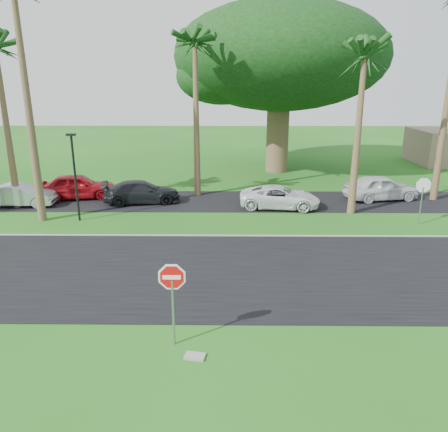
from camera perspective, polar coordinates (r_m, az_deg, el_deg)
ground at (r=15.72m, az=-7.01°, el=-10.16°), size 120.00×120.00×0.00m
road at (r=17.50m, az=-6.17°, el=-7.12°), size 120.00×8.00×0.02m
parking_strip at (r=27.37m, az=-3.68°, el=1.99°), size 120.00×5.00×0.02m
curb at (r=21.23m, az=-4.93°, el=-2.56°), size 120.00×0.12×0.06m
stop_sign_near at (r=12.21m, az=-6.77°, el=-9.29°), size 1.05×0.07×2.62m
stop_sign_far at (r=24.60m, az=24.52°, el=2.94°), size 1.05×0.07×2.62m
palm_center at (r=27.97m, az=-3.82°, el=21.25°), size 5.00×5.00×10.50m
palm_right_near at (r=24.84m, az=17.87°, el=18.77°), size 5.00×5.00×9.50m
canopy_tree at (r=36.08m, az=7.36°, el=19.91°), size 16.50×16.50×13.12m
streetlight_right at (r=24.16m, az=-18.92°, el=5.47°), size 0.45×0.25×4.64m
car_silver at (r=28.69m, az=-25.05°, el=2.45°), size 4.12×1.58×1.34m
car_red at (r=29.21m, az=-18.58°, el=3.67°), size 4.92×2.76×1.58m
car_dark at (r=27.20m, az=-10.71°, el=3.07°), size 4.91×2.70×1.35m
car_minivan at (r=25.85m, az=7.31°, el=2.43°), size 4.86×2.62×1.30m
car_pickup at (r=29.12m, az=19.83°, el=3.48°), size 4.84×2.70×1.55m
utility_slab at (r=12.50m, az=-3.84°, el=-17.81°), size 0.60×0.44×0.06m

